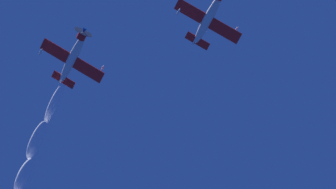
{
  "coord_description": "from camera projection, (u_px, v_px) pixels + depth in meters",
  "views": [
    {
      "loc": [
        40.98,
        20.28,
        1.85
      ],
      "look_at": [
        -5.08,
        -1.94,
        90.37
      ],
      "focal_mm": 84.67,
      "sensor_mm": 36.0,
      "label": 1
    }
  ],
  "objects": [
    {
      "name": "airplane_left_wingman",
      "position": [
        73.0,
        57.0,
        102.21
      ],
      "size": [
        7.81,
        7.53,
        4.27
      ],
      "color": "silver"
    },
    {
      "name": "airplane_lead",
      "position": [
        209.0,
        17.0,
        99.56
      ],
      "size": [
        7.78,
        7.59,
        4.12
      ],
      "color": "silver"
    }
  ]
}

